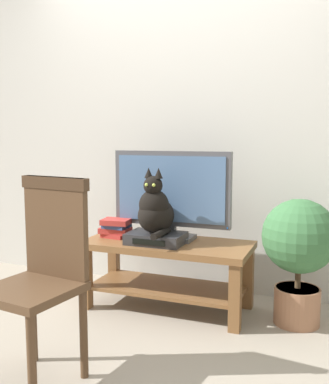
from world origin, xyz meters
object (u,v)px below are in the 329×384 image
at_px(media_box, 157,238).
at_px(potted_plant, 299,248).
at_px(book_stack, 116,228).
at_px(tv, 171,192).
at_px(wooden_chair, 43,266).
at_px(cat, 156,210).
at_px(tv_stand, 167,261).

height_order(media_box, potted_plant, potted_plant).
bearing_deg(book_stack, tv, 11.66).
relative_size(wooden_chair, potted_plant, 1.23).
height_order(media_box, book_stack, book_stack).
distance_m(wooden_chair, book_stack, 1.07).
xyz_separation_m(tv, cat, (-0.05, -0.17, -0.10)).
xyz_separation_m(tv_stand, wooden_chair, (-0.24, -1.06, 0.23)).
bearing_deg(book_stack, potted_plant, 2.22).
xyz_separation_m(media_box, wooden_chair, (-0.19, -0.98, 0.06)).
xyz_separation_m(media_box, cat, (0.00, -0.02, 0.20)).
bearing_deg(cat, wooden_chair, -101.28).
distance_m(media_box, potted_plant, 0.92).
height_order(media_box, wooden_chair, wooden_chair).
relative_size(tv_stand, potted_plant, 1.42).
distance_m(cat, potted_plant, 0.94).
height_order(tv_stand, cat, cat).
bearing_deg(media_box, book_stack, 167.86).
relative_size(tv_stand, cat, 2.59).
xyz_separation_m(tv, book_stack, (-0.39, -0.08, -0.26)).
relative_size(tv_stand, tv, 1.36).
height_order(tv_stand, media_box, media_box).
bearing_deg(cat, media_box, 94.13).
bearing_deg(book_stack, tv_stand, -0.32).
height_order(tv_stand, tv, tv).
relative_size(media_box, cat, 0.86).
distance_m(media_box, cat, 0.20).
bearing_deg(tv_stand, media_box, -123.92).
bearing_deg(cat, book_stack, 165.35).
xyz_separation_m(tv, wooden_chair, (-0.24, -1.14, -0.24)).
distance_m(tv_stand, cat, 0.38).
bearing_deg(wooden_chair, potted_plant, 45.11).
xyz_separation_m(wooden_chair, book_stack, (-0.15, 1.06, -0.03)).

